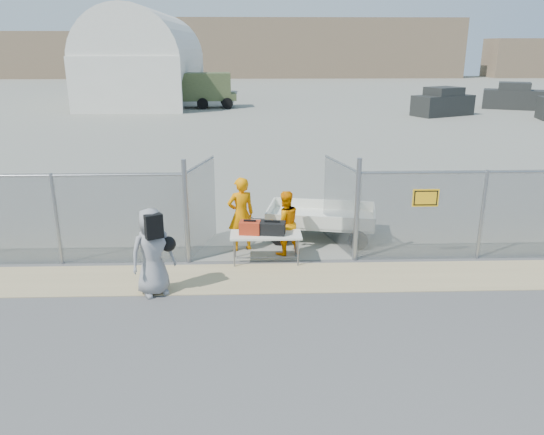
{
  "coord_description": "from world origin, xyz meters",
  "views": [
    {
      "loc": [
        -0.39,
        -9.82,
        4.95
      ],
      "look_at": [
        0.0,
        2.0,
        1.1
      ],
      "focal_mm": 35.0,
      "sensor_mm": 36.0,
      "label": 1
    }
  ],
  "objects_px": {
    "folding_table": "(266,248)",
    "utility_trailer": "(321,221)",
    "security_worker_left": "(241,214)",
    "visitor": "(152,252)",
    "security_worker_right": "(285,223)"
  },
  "relations": [
    {
      "from": "visitor",
      "to": "utility_trailer",
      "type": "bearing_deg",
      "value": 11.71
    },
    {
      "from": "security_worker_left",
      "to": "utility_trailer",
      "type": "xyz_separation_m",
      "value": [
        2.13,
        0.89,
        -0.5
      ]
    },
    {
      "from": "security_worker_left",
      "to": "visitor",
      "type": "bearing_deg",
      "value": 34.44
    },
    {
      "from": "security_worker_left",
      "to": "visitor",
      "type": "xyz_separation_m",
      "value": [
        -1.76,
        -2.41,
        -0.02
      ]
    },
    {
      "from": "folding_table",
      "to": "security_worker_right",
      "type": "bearing_deg",
      "value": 46.43
    },
    {
      "from": "security_worker_right",
      "to": "utility_trailer",
      "type": "bearing_deg",
      "value": -150.12
    },
    {
      "from": "security_worker_left",
      "to": "security_worker_right",
      "type": "height_order",
      "value": "security_worker_left"
    },
    {
      "from": "visitor",
      "to": "utility_trailer",
      "type": "xyz_separation_m",
      "value": [
        3.88,
        3.3,
        -0.48
      ]
    },
    {
      "from": "folding_table",
      "to": "security_worker_left",
      "type": "relative_size",
      "value": 0.89
    },
    {
      "from": "security_worker_right",
      "to": "utility_trailer",
      "type": "relative_size",
      "value": 0.44
    },
    {
      "from": "security_worker_right",
      "to": "visitor",
      "type": "relative_size",
      "value": 0.87
    },
    {
      "from": "security_worker_left",
      "to": "security_worker_right",
      "type": "relative_size",
      "value": 1.17
    },
    {
      "from": "visitor",
      "to": "security_worker_right",
      "type": "bearing_deg",
      "value": 8.05
    },
    {
      "from": "security_worker_left",
      "to": "security_worker_right",
      "type": "distance_m",
      "value": 1.13
    },
    {
      "from": "folding_table",
      "to": "utility_trailer",
      "type": "height_order",
      "value": "utility_trailer"
    }
  ]
}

